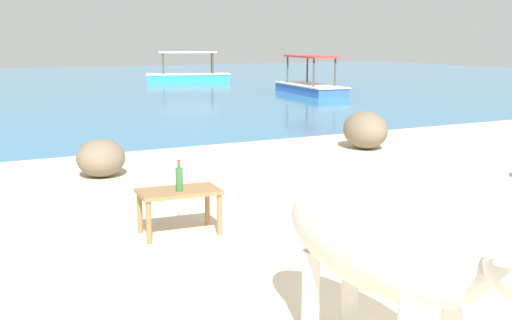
{
  "coord_description": "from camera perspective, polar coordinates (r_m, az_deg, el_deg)",
  "views": [
    {
      "loc": [
        -3.71,
        -3.19,
        1.88
      ],
      "look_at": [
        -0.44,
        3.0,
        0.55
      ],
      "focal_mm": 44.96,
      "sensor_mm": 36.0,
      "label": 1
    }
  ],
  "objects": [
    {
      "name": "low_bench_table",
      "position": [
        6.12,
        -6.86,
        -3.3
      ],
      "size": [
        0.8,
        0.5,
        0.43
      ],
      "rotation": [
        0.0,
        0.0,
        -0.09
      ],
      "color": "olive",
      "rests_on": "sand_beach"
    },
    {
      "name": "shore_rock_large",
      "position": [
        11.0,
        9.7,
        2.66
      ],
      "size": [
        0.93,
        1.1,
        0.64
      ],
      "primitive_type": "ellipsoid",
      "rotation": [
        0.0,
        0.0,
        1.31
      ],
      "color": "#756651",
      "rests_on": "sand_beach"
    },
    {
      "name": "boat_teal",
      "position": [
        28.85,
        -6.06,
        7.56
      ],
      "size": [
        3.85,
        2.29,
        1.29
      ],
      "rotation": [
        0.0,
        0.0,
        5.95
      ],
      "color": "teal",
      "rests_on": "water_surface"
    },
    {
      "name": "boat_blue",
      "position": [
        22.11,
        4.84,
        6.62
      ],
      "size": [
        1.62,
        3.79,
        1.29
      ],
      "rotation": [
        0.0,
        0.0,
        4.58
      ],
      "color": "#3866B7",
      "rests_on": "water_surface"
    },
    {
      "name": "shore_rock_medium",
      "position": [
        8.89,
        -13.63,
        0.19
      ],
      "size": [
        0.86,
        0.91,
        0.51
      ],
      "primitive_type": "ellipsoid",
      "rotation": [
        0.0,
        0.0,
        1.21
      ],
      "color": "#756651",
      "rests_on": "sand_beach"
    },
    {
      "name": "water_surface",
      "position": [
        25.53,
        -19.48,
        5.94
      ],
      "size": [
        60.0,
        36.0,
        0.03
      ],
      "primitive_type": "cube",
      "color": "teal",
      "rests_on": "ground"
    },
    {
      "name": "bottle",
      "position": [
        6.03,
        -6.85,
        -1.66
      ],
      "size": [
        0.07,
        0.07,
        0.3
      ],
      "color": "#2D6B38",
      "rests_on": "low_bench_table"
    },
    {
      "name": "sand_beach",
      "position": [
        5.24,
        20.37,
        -10.77
      ],
      "size": [
        18.0,
        14.0,
        0.04
      ],
      "primitive_type": "cube",
      "color": "beige",
      "rests_on": "ground"
    },
    {
      "name": "cow",
      "position": [
        3.68,
        11.36,
        -7.21
      ],
      "size": [
        0.65,
        1.94,
        1.09
      ],
      "rotation": [
        0.0,
        0.0,
        4.77
      ],
      "color": "silver",
      "rests_on": "sand_beach"
    }
  ]
}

